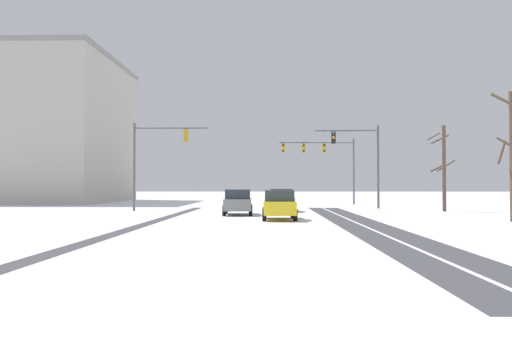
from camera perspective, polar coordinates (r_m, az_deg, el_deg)
ground_plane at (r=9.75m, az=-3.73°, el=-12.74°), size 300.00×300.00×0.00m
wheel_track_left_lane at (r=26.73m, az=9.52°, el=-5.59°), size 1.12×37.15×0.01m
wheel_track_right_lane at (r=26.95m, az=12.30°, el=-5.55°), size 1.19×37.15×0.01m
wheel_track_center at (r=27.15m, az=-11.38°, el=-5.52°), size 0.72×37.15×0.01m
sidewalk_kerb_right at (r=26.61m, az=22.95°, el=-5.39°), size 4.00×37.15×0.12m
traffic_signal_near_left at (r=40.30m, az=-10.73°, el=2.02°), size 5.56×0.38×6.50m
traffic_signal_far_right at (r=53.44m, az=7.19°, el=1.60°), size 7.46×0.77×6.50m
traffic_signal_near_right at (r=42.01m, az=11.08°, el=1.82°), size 4.93×0.39×6.50m
car_dark_green_lead at (r=38.86m, az=2.65°, el=-3.15°), size 1.96×4.17×1.62m
car_grey_second at (r=34.25m, az=-1.94°, el=-3.37°), size 1.96×4.17×1.62m
car_yellow_cab_third at (r=29.46m, az=2.47°, el=-3.66°), size 1.86×4.12×1.62m
bare_tree_sidewalk_far at (r=40.79m, az=19.27°, el=0.42°), size 2.08×1.30×6.18m
office_building_far_left_block at (r=65.94m, az=-22.41°, el=3.94°), size 18.55×20.12×16.16m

